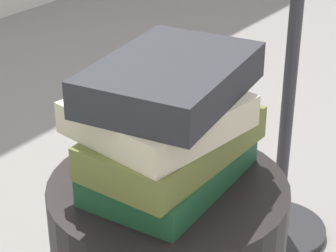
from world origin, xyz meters
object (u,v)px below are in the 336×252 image
book_olive (174,142)px  book_charcoal (173,79)px  book_cream (159,114)px  book_forest (171,169)px

book_olive → book_charcoal: book_charcoal is taller
book_cream → book_charcoal: 0.06m
book_charcoal → book_forest: bearing=134.8°
book_forest → book_cream: bearing=147.9°
book_olive → book_forest: bearing=89.5°
book_olive → book_cream: book_cream is taller
book_forest → book_cream: size_ratio=1.20×
book_olive → book_charcoal: (0.00, 0.00, 0.10)m
book_forest → book_olive: bearing=-94.7°
book_olive → book_charcoal: bearing=71.6°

